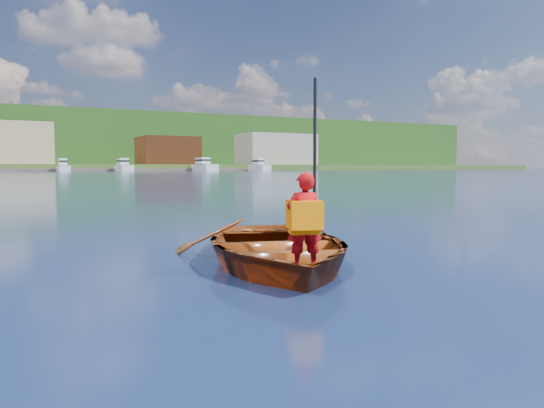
# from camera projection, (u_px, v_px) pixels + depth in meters

# --- Properties ---
(ground) EXTENTS (600.00, 600.00, 0.00)m
(ground) POSITION_uv_depth(u_px,v_px,m) (312.00, 262.00, 6.69)
(ground) COLOR #132B3C
(ground) RESTS_ON ground
(rowboat) EXTENTS (3.44, 4.11, 0.73)m
(rowboat) POSITION_uv_depth(u_px,v_px,m) (275.00, 247.00, 6.50)
(rowboat) COLOR brown
(rowboat) RESTS_ON ground
(child_paddler) EXTENTS (0.44, 0.42, 2.06)m
(child_paddler) POSITION_uv_depth(u_px,v_px,m) (305.00, 220.00, 5.61)
(child_paddler) COLOR #AD080C
(child_paddler) RESTS_ON ground
(shoreline) EXTENTS (400.00, 140.00, 22.00)m
(shoreline) POSITION_uv_depth(u_px,v_px,m) (11.00, 145.00, 216.34)
(shoreline) COLOR #3A5622
(shoreline) RESTS_ON ground
(marina_yachts) EXTENTS (141.41, 13.69, 4.24)m
(marina_yachts) POSITION_uv_depth(u_px,v_px,m) (44.00, 166.00, 136.78)
(marina_yachts) COLOR silver
(marina_yachts) RESTS_ON ground
(hillside_trees) EXTENTS (307.85, 73.60, 23.49)m
(hillside_trees) POSITION_uv_depth(u_px,v_px,m) (38.00, 128.00, 218.95)
(hillside_trees) COLOR #382314
(hillside_trees) RESTS_ON ground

